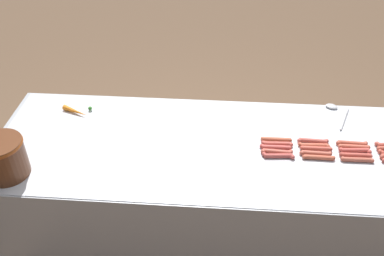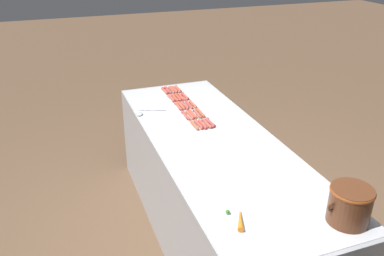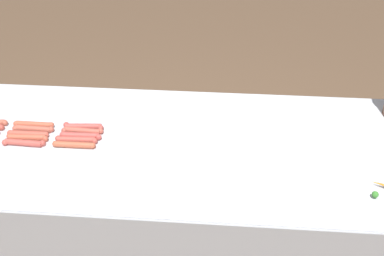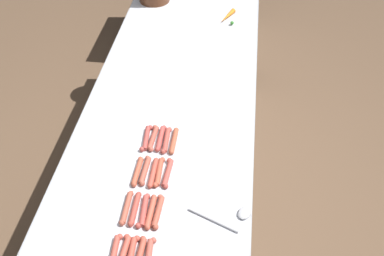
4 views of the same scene
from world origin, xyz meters
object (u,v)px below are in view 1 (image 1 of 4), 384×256
object	(u,v)px
hot_dog_7	(356,155)
hot_dog_12	(355,151)
hot_dog_13	(316,149)
hot_dog_19	(277,144)
serving_spoon	(336,111)
hot_dog_3	(319,157)
hot_dog_2	(357,160)
hot_dog_23	(313,141)
hot_dog_14	(276,147)
carrot	(76,111)
bean_pot	(3,156)
hot_dog_24	(276,140)
hot_dog_8	(316,153)
hot_dog_17	(354,147)
hot_dog_18	(314,145)
hot_dog_4	(278,156)
hot_dog_9	(277,152)
hot_dog_22	(352,143)

from	to	relation	value
hot_dog_7	hot_dog_12	distance (m)	0.04
hot_dog_12	hot_dog_13	xyz separation A→B (m)	(-0.00, 0.20, 0.00)
hot_dog_19	serving_spoon	distance (m)	0.50
hot_dog_3	hot_dog_2	bearing A→B (deg)	-90.89
hot_dog_12	hot_dog_23	bearing A→B (deg)	72.28
hot_dog_7	hot_dog_23	world-z (taller)	same
hot_dog_14	carrot	size ratio (longest dim) A/B	0.97
hot_dog_13	bean_pot	distance (m)	1.55
hot_dog_24	hot_dog_8	bearing A→B (deg)	-116.83
hot_dog_17	bean_pot	xyz separation A→B (m)	(-0.31, 1.72, 0.10)
hot_dog_18	hot_dog_14	bearing A→B (deg)	98.56
hot_dog_23	bean_pot	xyz separation A→B (m)	(-0.34, 1.52, 0.10)
hot_dog_4	hot_dog_13	world-z (taller)	same
hot_dog_14	hot_dog_9	bearing A→B (deg)	-175.50
hot_dog_3	hot_dog_8	size ratio (longest dim) A/B	1.00
hot_dog_8	hot_dog_24	distance (m)	0.22
hot_dog_9	hot_dog_12	world-z (taller)	same
hot_dog_14	serving_spoon	bearing A→B (deg)	-45.94
hot_dog_7	hot_dog_17	size ratio (longest dim) A/B	1.00
hot_dog_2	hot_dog_8	distance (m)	0.20
hot_dog_14	hot_dog_22	size ratio (longest dim) A/B	1.00
hot_dog_19	carrot	size ratio (longest dim) A/B	0.97
hot_dog_12	hot_dog_14	xyz separation A→B (m)	(-0.00, 0.41, 0.00)
hot_dog_9	hot_dog_2	bearing A→B (deg)	-94.71
serving_spoon	hot_dog_24	bearing A→B (deg)	129.11
hot_dog_12	bean_pot	xyz separation A→B (m)	(-0.28, 1.72, 0.10)
hot_dog_9	hot_dog_19	xyz separation A→B (m)	(0.06, -0.01, 0.00)
hot_dog_3	hot_dog_12	xyz separation A→B (m)	(0.07, -0.20, 0.00)
hot_dog_18	hot_dog_22	size ratio (longest dim) A/B	1.00
serving_spoon	hot_dog_22	bearing A→B (deg)	-175.33
hot_dog_7	hot_dog_22	world-z (taller)	same
hot_dog_7	carrot	size ratio (longest dim) A/B	0.97
hot_dog_9	bean_pot	size ratio (longest dim) A/B	0.61
hot_dog_3	hot_dog_19	xyz separation A→B (m)	(0.09, 0.20, 0.00)
hot_dog_23	carrot	distance (m)	1.34
hot_dog_2	hot_dog_7	size ratio (longest dim) A/B	1.00
hot_dog_18	carrot	size ratio (longest dim) A/B	0.97
hot_dog_3	hot_dog_12	world-z (taller)	same
hot_dog_22	hot_dog_23	xyz separation A→B (m)	(0.01, 0.20, 0.00)
hot_dog_12	hot_dog_14	bearing A→B (deg)	90.40
hot_dog_17	hot_dog_24	bearing A→B (deg)	85.56
hot_dog_12	hot_dog_23	world-z (taller)	same
hot_dog_14	serving_spoon	distance (m)	0.53
hot_dog_9	hot_dog_22	world-z (taller)	same
hot_dog_12	hot_dog_13	world-z (taller)	same
hot_dog_2	hot_dog_18	xyz separation A→B (m)	(0.10, 0.20, 0.00)
hot_dog_24	bean_pot	distance (m)	1.37
hot_dog_18	hot_dog_13	bearing A→B (deg)	-166.44
hot_dog_17	hot_dog_23	bearing A→B (deg)	80.66
serving_spoon	hot_dog_14	bearing A→B (deg)	134.06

